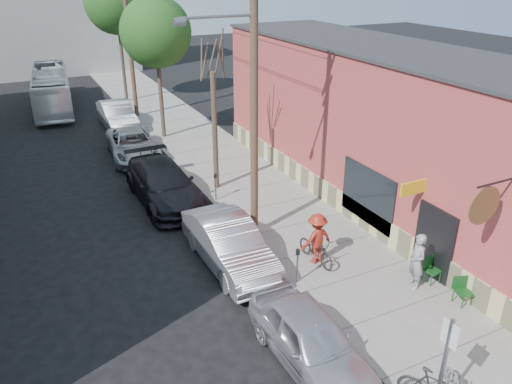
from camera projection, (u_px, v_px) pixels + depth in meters
name	position (u px, v px, depth m)	size (l,w,h in m)	color
ground	(242.00, 316.00, 15.03)	(120.00, 120.00, 0.00)	black
sidewalk	(227.00, 167.00, 25.65)	(4.50, 58.00, 0.15)	gray
cafe_building	(382.00, 126.00, 21.33)	(6.60, 20.20, 6.61)	#A53F3D
end_cap_building	(29.00, 6.00, 45.82)	(18.00, 8.00, 12.00)	#A1A09C
sign_post	(445.00, 361.00, 10.82)	(0.07, 0.45, 2.80)	slate
parking_meter_near	(298.00, 260.00, 16.00)	(0.14, 0.14, 1.24)	slate
parking_meter_far	(216.00, 182.00, 21.65)	(0.14, 0.14, 1.24)	slate
utility_pole_near	(253.00, 99.00, 17.08)	(3.57, 0.28, 10.00)	#503A28
utility_pole_far	(129.00, 37.00, 31.82)	(1.80, 0.28, 10.00)	#503A28
tree_bare	(215.00, 132.00, 22.12)	(0.24, 0.24, 5.33)	#44392C
tree_leafy_mid	(156.00, 32.00, 27.47)	(3.94, 3.94, 7.99)	#44392C
tree_leafy_far	(116.00, 2.00, 34.83)	(4.46, 4.46, 9.21)	#44392C
patio_chair_a	(432.00, 270.00, 16.18)	(0.50, 0.50, 0.88)	#124218
patio_chair_b	(463.00, 292.00, 15.14)	(0.50, 0.50, 0.88)	#124218
patron_grey	(417.00, 261.00, 15.74)	(0.69, 0.45, 1.90)	gray
cyclist	(317.00, 238.00, 17.10)	(1.19, 0.68, 1.84)	maroon
cyclist_bike	(316.00, 249.00, 17.28)	(0.64, 1.84, 0.97)	black
car_0	(310.00, 339.00, 13.00)	(1.78, 4.44, 1.51)	silver
car_1	(229.00, 244.00, 17.22)	(1.76, 5.04, 1.66)	#ACACB4
car_2	(164.00, 184.00, 21.83)	(2.38, 5.86, 1.70)	black
car_3	(133.00, 145.00, 26.85)	(2.43, 5.27, 1.46)	#9EA2A5
car_4	(117.00, 115.00, 31.59)	(1.77, 5.08, 1.68)	#9EA2A5
bus	(52.00, 90.00, 35.47)	(2.38, 10.16, 2.83)	white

